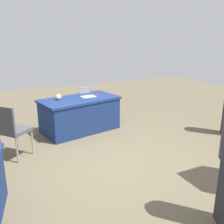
{
  "coord_description": "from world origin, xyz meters",
  "views": [
    {
      "loc": [
        1.75,
        3.48,
        2.11
      ],
      "look_at": [
        -0.02,
        -0.14,
        0.9
      ],
      "focal_mm": 41.63,
      "sensor_mm": 36.0,
      "label": 1
    }
  ],
  "objects_px": {
    "laptop_silver": "(87,95)",
    "yarn_ball": "(58,97)",
    "chair_near_front": "(12,128)",
    "scissors_red": "(98,95)",
    "table_foreground": "(80,114)"
  },
  "relations": [
    {
      "from": "scissors_red",
      "to": "yarn_ball",
      "type": "bearing_deg",
      "value": -74.93
    },
    {
      "from": "laptop_silver",
      "to": "yarn_ball",
      "type": "distance_m",
      "value": 0.67
    },
    {
      "from": "chair_near_front",
      "to": "scissors_red",
      "type": "xyz_separation_m",
      "value": [
        -1.99,
        -0.89,
        0.19
      ]
    },
    {
      "from": "laptop_silver",
      "to": "chair_near_front",
      "type": "bearing_deg",
      "value": 23.4
    },
    {
      "from": "yarn_ball",
      "to": "scissors_red",
      "type": "height_order",
      "value": "yarn_ball"
    },
    {
      "from": "laptop_silver",
      "to": "yarn_ball",
      "type": "height_order",
      "value": "laptop_silver"
    },
    {
      "from": "table_foreground",
      "to": "scissors_red",
      "type": "bearing_deg",
      "value": -170.55
    },
    {
      "from": "chair_near_front",
      "to": "laptop_silver",
      "type": "distance_m",
      "value": 1.97
    },
    {
      "from": "laptop_silver",
      "to": "yarn_ball",
      "type": "relative_size",
      "value": 2.75
    },
    {
      "from": "table_foreground",
      "to": "scissors_red",
      "type": "relative_size",
      "value": 10.24
    },
    {
      "from": "table_foreground",
      "to": "laptop_silver",
      "type": "distance_m",
      "value": 0.48
    },
    {
      "from": "chair_near_front",
      "to": "scissors_red",
      "type": "height_order",
      "value": "chair_near_front"
    },
    {
      "from": "yarn_ball",
      "to": "laptop_silver",
      "type": "bearing_deg",
      "value": -177.36
    },
    {
      "from": "table_foreground",
      "to": "yarn_ball",
      "type": "height_order",
      "value": "yarn_ball"
    },
    {
      "from": "laptop_silver",
      "to": "table_foreground",
      "type": "bearing_deg",
      "value": 17.32
    }
  ]
}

